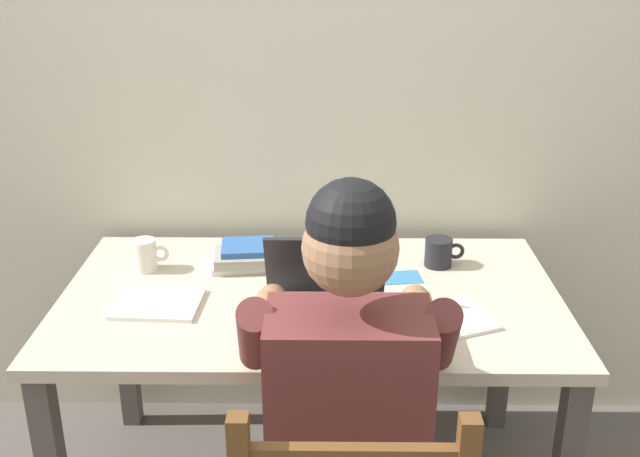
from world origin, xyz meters
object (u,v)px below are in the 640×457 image
seated_person (346,400)px  desk (311,320)px  laptop (326,304)px  landscape_photo_print (399,278)px  coffee_mug_dark (439,252)px  coffee_mug_white (146,255)px  book_stack_main (245,256)px  computer_mouse (418,325)px

seated_person → desk: bearing=100.7°
seated_person → laptop: 0.34m
seated_person → landscape_photo_print: size_ratio=9.57×
coffee_mug_dark → landscape_photo_print: size_ratio=0.94×
desk → landscape_photo_print: size_ratio=10.92×
desk → seated_person: 0.50m
laptop → coffee_mug_dark: 0.50m
desk → landscape_photo_print: bearing=21.8°
desk → coffee_mug_white: 0.54m
book_stack_main → coffee_mug_dark: bearing=0.9°
desk → book_stack_main: (-0.21, 0.19, 0.12)m
computer_mouse → landscape_photo_print: computer_mouse is taller
computer_mouse → book_stack_main: (-0.49, 0.40, 0.02)m
book_stack_main → computer_mouse: bearing=-39.1°
coffee_mug_white → landscape_photo_print: coffee_mug_white is taller
landscape_photo_print → coffee_mug_dark: bearing=27.7°
desk → seated_person: size_ratio=1.14×
desk → laptop: bearing=-74.8°
book_stack_main → desk: bearing=-41.9°
seated_person → book_stack_main: seated_person is taller
coffee_mug_dark → computer_mouse: bearing=-105.1°
laptop → landscape_photo_print: 0.35m
coffee_mug_white → desk: bearing=-16.9°
coffee_mug_white → coffee_mug_dark: size_ratio=0.91×
desk → laptop: laptop is taller
laptop → coffee_mug_dark: bearing=45.5°
seated_person → coffee_mug_white: (-0.60, 0.64, 0.07)m
seated_person → book_stack_main: bearing=114.0°
computer_mouse → book_stack_main: 0.63m
book_stack_main → landscape_photo_print: (0.47, -0.08, -0.03)m
coffee_mug_dark → book_stack_main: bearing=-179.1°
computer_mouse → coffee_mug_dark: 0.42m
seated_person → book_stack_main: size_ratio=6.01×
seated_person → computer_mouse: size_ratio=12.44×
coffee_mug_dark → book_stack_main: coffee_mug_dark is taller
seated_person → coffee_mug_dark: 0.75m
computer_mouse → laptop: bearing=167.7°
computer_mouse → coffee_mug_dark: coffee_mug_dark is taller
desk → laptop: size_ratio=4.30×
coffee_mug_white → coffee_mug_dark: coffee_mug_white is taller
coffee_mug_dark → landscape_photo_print: coffee_mug_dark is taller
computer_mouse → book_stack_main: size_ratio=0.48×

